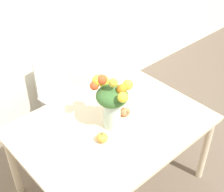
{
  "coord_description": "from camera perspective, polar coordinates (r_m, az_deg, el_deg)",
  "views": [
    {
      "loc": [
        -1.25,
        -1.39,
        2.43
      ],
      "look_at": [
        -0.01,
        -0.02,
        1.05
      ],
      "focal_mm": 50.0,
      "sensor_mm": 36.0,
      "label": 1
    }
  ],
  "objects": [
    {
      "name": "ground_plane",
      "position": [
        3.06,
        -0.06,
        -15.62
      ],
      "size": [
        12.0,
        12.0,
        0.0
      ],
      "primitive_type": "plane",
      "color": "brown"
    },
    {
      "name": "wall_back",
      "position": [
        3.1,
        -16.16,
        15.08
      ],
      "size": [
        8.0,
        0.06,
        2.7
      ],
      "color": "silver",
      "rests_on": "ground_plane"
    },
    {
      "name": "dining_table",
      "position": [
        2.56,
        -0.07,
        -6.4
      ],
      "size": [
        1.49,
        1.12,
        0.75
      ],
      "color": "beige",
      "rests_on": "ground_plane"
    },
    {
      "name": "flower_vase",
      "position": [
        2.33,
        -0.08,
        -0.74
      ],
      "size": [
        0.28,
        0.35,
        0.46
      ],
      "color": "#B2CCBC",
      "rests_on": "dining_table"
    },
    {
      "name": "pumpkin",
      "position": [
        2.34,
        -1.83,
        -7.6
      ],
      "size": [
        0.09,
        0.09,
        0.08
      ],
      "color": "gold",
      "rests_on": "dining_table"
    },
    {
      "name": "turkey_figurine",
      "position": [
        2.57,
        2.24,
        -2.74
      ],
      "size": [
        0.09,
        0.12,
        0.07
      ],
      "color": "#A87A4C",
      "rests_on": "dining_table"
    },
    {
      "name": "dining_chair_near_window",
      "position": [
        3.34,
        -9.22,
        0.29
      ],
      "size": [
        0.47,
        0.47,
        0.88
      ],
      "rotation": [
        0.0,
        0.0,
        0.12
      ],
      "color": "white",
      "rests_on": "ground_plane"
    }
  ]
}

